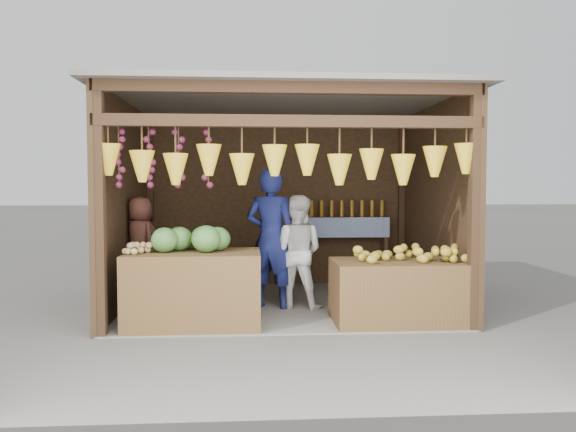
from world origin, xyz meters
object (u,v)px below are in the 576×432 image
Objects in this scene: counter_left at (194,289)px; vendor_seated at (140,242)px; counter_right at (399,292)px; man_standing at (271,239)px; woman_standing at (296,252)px.

counter_left is 1.35m from vendor_seated.
counter_left is 0.98× the size of counter_right.
counter_right is at bearing -0.03° from counter_left.
vendor_seated reaches higher than counter_right.
counter_left is at bearing 64.64° from man_standing.
counter_left is at bearing 53.85° from woman_standing.
woman_standing reaches higher than counter_right.
counter_right is at bearing 159.45° from woman_standing.
counter_right is 1.72m from man_standing.
man_standing is (-1.40, 0.85, 0.53)m from counter_right.
counter_right is 3.25m from vendor_seated.
vendor_seated is at bearing 13.53° from woman_standing.
counter_left is 1.27× the size of vendor_seated.
vendor_seated is (-1.65, 0.17, -0.04)m from man_standing.
counter_right is 1.03× the size of woman_standing.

